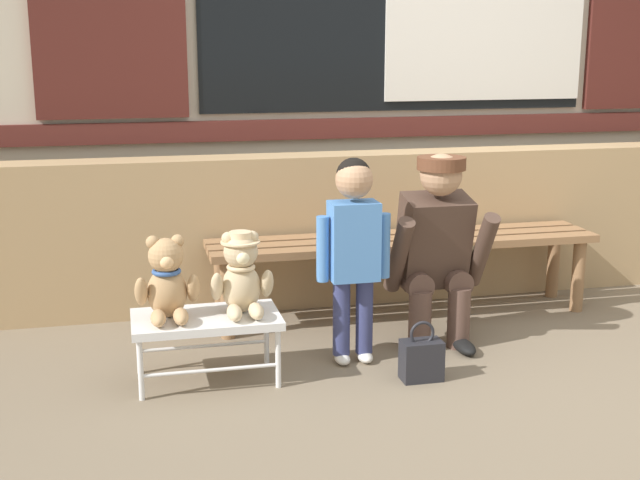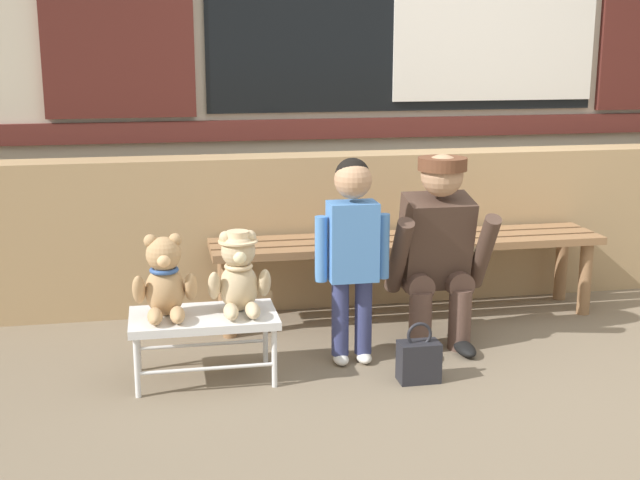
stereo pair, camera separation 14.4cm
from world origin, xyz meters
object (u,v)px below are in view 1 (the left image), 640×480
adult_crouching (437,249)px  child_standing (354,238)px  teddy_bear_with_hat (241,275)px  wooden_bench_long (403,249)px  small_display_bench (206,323)px  teddy_bear_plain (167,282)px  handbag_on_ground (421,359)px

adult_crouching → child_standing: bearing=-162.1°
teddy_bear_with_hat → child_standing: 0.54m
wooden_bench_long → child_standing: bearing=-126.7°
wooden_bench_long → teddy_bear_with_hat: bearing=-145.4°
child_standing → adult_crouching: child_standing is taller
small_display_bench → child_standing: 0.76m
teddy_bear_plain → child_standing: bearing=5.0°
child_standing → handbag_on_ground: child_standing is taller
teddy_bear_plain → handbag_on_ground: (1.08, -0.21, -0.37)m
teddy_bear_plain → child_standing: (0.84, 0.07, 0.13)m
handbag_on_ground → wooden_bench_long: bearing=76.8°
teddy_bear_with_hat → handbag_on_ground: (0.76, -0.21, -0.38)m
teddy_bear_plain → handbag_on_ground: teddy_bear_plain is taller
teddy_bear_with_hat → adult_crouching: size_ratio=0.38×
teddy_bear_plain → child_standing: 0.86m
small_display_bench → adult_crouching: size_ratio=0.67×
adult_crouching → handbag_on_ground: size_ratio=3.49×
small_display_bench → handbag_on_ground: 0.96m
wooden_bench_long → teddy_bear_plain: bearing=-152.6°
small_display_bench → teddy_bear_with_hat: bearing=0.8°
wooden_bench_long → small_display_bench: 1.32m
wooden_bench_long → teddy_bear_plain: size_ratio=5.78×
teddy_bear_plain → teddy_bear_with_hat: same height
child_standing → handbag_on_ground: (0.24, -0.28, -0.50)m
teddy_bear_with_hat → adult_crouching: (0.99, 0.22, 0.01)m
teddy_bear_plain → adult_crouching: (1.31, 0.22, 0.02)m
teddy_bear_plain → teddy_bear_with_hat: 0.32m
small_display_bench → adult_crouching: bearing=11.1°
small_display_bench → teddy_bear_with_hat: size_ratio=1.76×
wooden_bench_long → teddy_bear_with_hat: 1.18m
handbag_on_ground → teddy_bear_with_hat: bearing=164.6°
small_display_bench → handbag_on_ground: small_display_bench is taller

